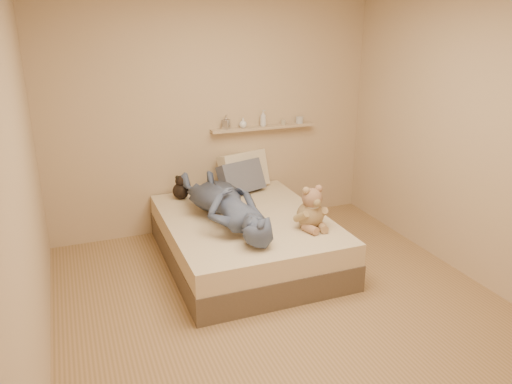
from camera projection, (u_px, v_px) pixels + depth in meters
name	position (u px, v px, depth m)	size (l,w,h in m)	color
room	(288.00, 156.00, 3.67)	(3.80, 3.80, 3.80)	#9E7951
bed	(246.00, 239.00, 4.85)	(1.50, 1.90, 0.45)	brown
game_console	(258.00, 225.00, 4.16)	(0.21, 0.14, 0.07)	silver
teddy_bear	(311.00, 211.00, 4.48)	(0.34, 0.32, 0.41)	olive
dark_plush	(181.00, 188.00, 5.22)	(0.17, 0.17, 0.27)	black
pillow_cream	(244.00, 171.00, 5.53)	(0.55, 0.16, 0.40)	beige
pillow_grey	(241.00, 178.00, 5.39)	(0.50, 0.14, 0.34)	slate
person	(225.00, 203.00, 4.62)	(0.55, 1.52, 0.36)	#44516C
wall_shelf	(263.00, 127.00, 5.54)	(1.20, 0.12, 0.03)	tan
shelf_bottles	(257.00, 121.00, 5.49)	(0.97, 0.11, 0.18)	silver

